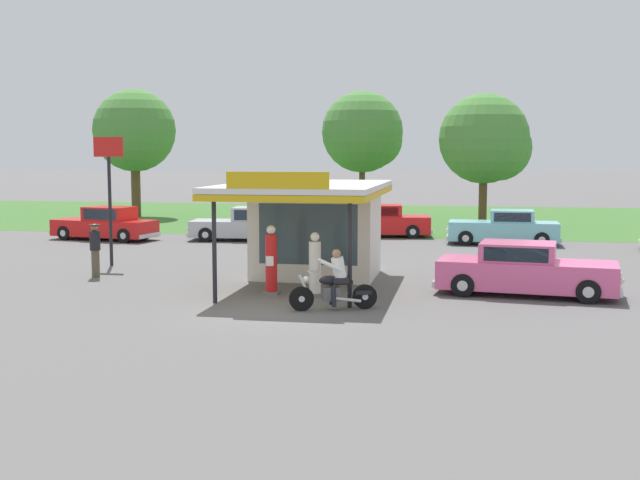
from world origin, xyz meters
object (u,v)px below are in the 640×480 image
at_px(featured_classic_sedan, 525,271).
at_px(roadside_pole_sign, 109,178).
at_px(motorcycle_with_rider, 335,285).
at_px(parked_car_back_row_centre_right, 375,222).
at_px(gas_pump_offside, 315,267).
at_px(parked_car_back_row_centre, 505,229).
at_px(bystander_chatting_near_pumps, 95,248).
at_px(gas_pump_nearside, 271,263).
at_px(parked_car_second_row_spare, 106,225).
at_px(bystander_admiring_sedan, 266,236).
at_px(parked_car_back_row_far_left, 248,225).

relative_size(featured_classic_sedan, roadside_pole_sign, 1.15).
relative_size(motorcycle_with_rider, featured_classic_sedan, 0.41).
xyz_separation_m(motorcycle_with_rider, parked_car_back_row_centre_right, (-1.06, 18.35, 0.06)).
distance_m(gas_pump_offside, parked_car_back_row_centre, 15.30).
bearing_deg(roadside_pole_sign, bystander_chatting_near_pumps, -75.53).
bearing_deg(gas_pump_nearside, motorcycle_with_rider, -40.82).
xyz_separation_m(parked_car_second_row_spare, bystander_admiring_sedan, (9.12, -5.52, 0.21)).
height_order(bystander_admiring_sedan, roadside_pole_sign, roadside_pole_sign).
xyz_separation_m(gas_pump_nearside, roadside_pole_sign, (-7.11, 4.76, 2.24)).
distance_m(gas_pump_nearside, parked_car_back_row_centre, 15.83).
bearing_deg(parked_car_back_row_centre_right, gas_pump_offside, -89.36).
xyz_separation_m(gas_pump_offside, motorcycle_with_rider, (0.87, -1.85, -0.17)).
xyz_separation_m(parked_car_back_row_far_left, roadside_pole_sign, (-2.60, -9.00, 2.47)).
bearing_deg(bystander_admiring_sedan, motorcycle_with_rider, -65.45).
bearing_deg(parked_car_second_row_spare, featured_classic_sedan, -32.08).
bearing_deg(roadside_pole_sign, parked_car_second_row_spare, 116.71).
bearing_deg(motorcycle_with_rider, gas_pump_offside, 115.31).
distance_m(featured_classic_sedan, bystander_chatting_near_pumps, 13.58).
relative_size(gas_pump_nearside, featured_classic_sedan, 0.38).
distance_m(motorcycle_with_rider, bystander_chatting_near_pumps, 9.46).
distance_m(gas_pump_nearside, gas_pump_offside, 1.27).
relative_size(bystander_admiring_sedan, bystander_chatting_near_pumps, 0.99).
relative_size(parked_car_back_row_far_left, parked_car_second_row_spare, 1.03).
height_order(gas_pump_nearside, motorcycle_with_rider, gas_pump_nearside).
relative_size(parked_car_second_row_spare, bystander_admiring_sedan, 3.05).
height_order(motorcycle_with_rider, bystander_admiring_sedan, bystander_admiring_sedan).
relative_size(gas_pump_offside, parked_car_second_row_spare, 0.35).
height_order(motorcycle_with_rider, parked_car_second_row_spare, motorcycle_with_rider).
relative_size(parked_car_back_row_far_left, bystander_admiring_sedan, 3.15).
relative_size(parked_car_back_row_centre, roadside_pole_sign, 1.08).
bearing_deg(roadside_pole_sign, gas_pump_offside, -29.62).
bearing_deg(parked_car_back_row_far_left, gas_pump_offside, -67.21).
bearing_deg(roadside_pole_sign, motorcycle_with_rider, -35.55).
height_order(motorcycle_with_rider, featured_classic_sedan, motorcycle_with_rider).
distance_m(gas_pump_offside, parked_car_back_row_centre_right, 16.50).
relative_size(gas_pump_offside, motorcycle_with_rider, 0.83).
distance_m(motorcycle_with_rider, parked_car_back_row_centre, 16.74).
bearing_deg(roadside_pole_sign, bystander_admiring_sedan, 25.56).
xyz_separation_m(featured_classic_sedan, parked_car_back_row_far_left, (-11.63, 12.46, -0.01)).
xyz_separation_m(parked_car_back_row_centre, bystander_chatting_near_pumps, (-13.56, -12.00, 0.25)).
bearing_deg(gas_pump_nearside, parked_car_back_row_far_left, 108.16).
height_order(parked_car_second_row_spare, roadside_pole_sign, roadside_pole_sign).
bearing_deg(bystander_admiring_sedan, parked_car_back_row_centre, 37.20).
distance_m(gas_pump_nearside, parked_car_back_row_far_left, 14.48).
bearing_deg(parked_car_back_row_centre, featured_classic_sedan, -90.04).
height_order(gas_pump_offside, parked_car_back_row_centre, gas_pump_offside).
xyz_separation_m(parked_car_back_row_centre, bystander_admiring_sedan, (-9.12, -6.93, 0.22)).
distance_m(featured_classic_sedan, parked_car_second_row_spare, 21.53).
bearing_deg(motorcycle_with_rider, parked_car_back_row_centre_right, 93.30).
distance_m(gas_pump_offside, featured_classic_sedan, 6.00).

